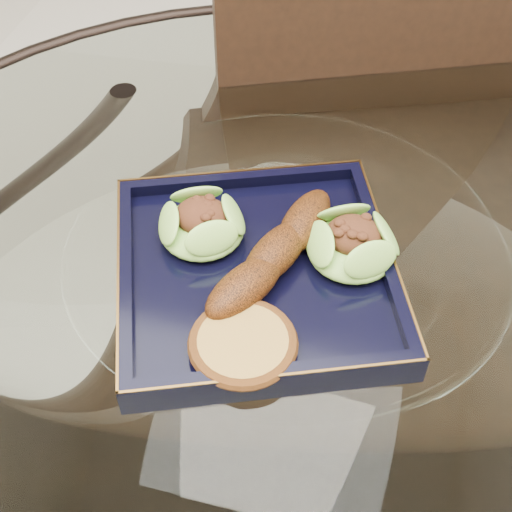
# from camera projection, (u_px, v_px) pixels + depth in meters

# --- Properties ---
(dining_table) EXTENTS (1.13, 1.13, 0.77)m
(dining_table) POSITION_uv_depth(u_px,v_px,m) (281.00, 371.00, 0.84)
(dining_table) COLOR white
(dining_table) RESTS_ON ground
(dining_chair) EXTENTS (0.61, 0.61, 1.07)m
(dining_chair) POSITION_uv_depth(u_px,v_px,m) (386.00, 216.00, 1.02)
(dining_chair) COLOR black
(dining_chair) RESTS_ON ground
(navy_plate) EXTENTS (0.35, 0.35, 0.02)m
(navy_plate) POSITION_uv_depth(u_px,v_px,m) (256.00, 276.00, 0.71)
(navy_plate) COLOR black
(navy_plate) RESTS_ON dining_table
(lettuce_wrap_left) EXTENTS (0.09, 0.09, 0.03)m
(lettuce_wrap_left) POSITION_uv_depth(u_px,v_px,m) (202.00, 226.00, 0.72)
(lettuce_wrap_left) COLOR #5EA630
(lettuce_wrap_left) RESTS_ON navy_plate
(lettuce_wrap_right) EXTENTS (0.10, 0.10, 0.03)m
(lettuce_wrap_right) POSITION_uv_depth(u_px,v_px,m) (352.00, 246.00, 0.71)
(lettuce_wrap_right) COLOR #61A52F
(lettuce_wrap_right) RESTS_ON navy_plate
(roasted_plantain) EXTENTS (0.11, 0.19, 0.04)m
(roasted_plantain) POSITION_uv_depth(u_px,v_px,m) (276.00, 253.00, 0.70)
(roasted_plantain) COLOR #572609
(roasted_plantain) RESTS_ON navy_plate
(crumb_patty) EXTENTS (0.11, 0.11, 0.02)m
(crumb_patty) POSITION_uv_depth(u_px,v_px,m) (243.00, 345.00, 0.63)
(crumb_patty) COLOR #AB8339
(crumb_patty) RESTS_ON navy_plate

